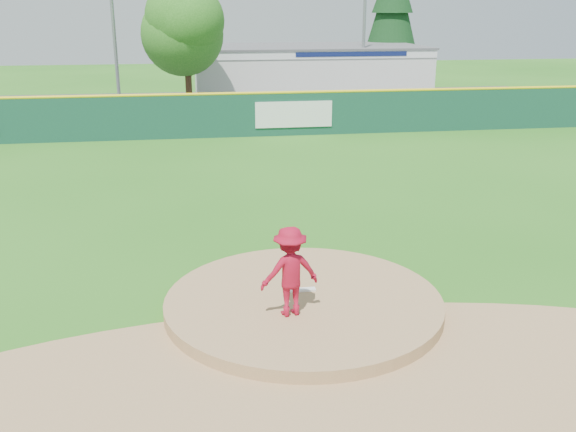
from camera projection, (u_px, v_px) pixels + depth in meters
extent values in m
plane|color=#286B19|center=(303.00, 308.00, 12.80)|extent=(120.00, 120.00, 0.00)
cylinder|color=#9E774C|center=(303.00, 308.00, 12.80)|extent=(5.50, 5.50, 0.50)
cube|color=white|center=(301.00, 290.00, 12.99)|extent=(0.60, 0.15, 0.04)
cylinder|color=#9E774C|center=(337.00, 393.00, 9.97)|extent=(15.40, 15.40, 0.01)
cube|color=#38383A|center=(224.00, 108.00, 38.16)|extent=(44.00, 16.00, 0.02)
imported|color=maroon|center=(290.00, 271.00, 11.77)|extent=(1.21, 0.83, 1.71)
imported|color=silver|center=(212.00, 115.00, 31.90)|extent=(4.55, 2.24, 1.24)
cube|color=silver|center=(308.00, 72.00, 43.24)|extent=(15.00, 8.00, 3.20)
cube|color=white|center=(320.00, 54.00, 39.03)|extent=(15.00, 0.06, 0.55)
cube|color=#0F194C|center=(352.00, 54.00, 39.28)|extent=(7.00, 0.03, 0.28)
cube|color=#59595B|center=(308.00, 46.00, 42.73)|extent=(15.20, 8.20, 0.12)
cube|color=white|center=(294.00, 114.00, 29.72)|extent=(3.60, 0.04, 1.20)
cube|color=#134031|center=(235.00, 116.00, 29.40)|extent=(40.00, 0.10, 2.00)
cylinder|color=yellow|center=(234.00, 94.00, 29.09)|extent=(40.00, 0.14, 0.14)
cylinder|color=#382314|center=(189.00, 91.00, 35.59)|extent=(0.36, 0.36, 2.60)
sphere|color=#387F23|center=(186.00, 30.00, 34.58)|extent=(5.60, 5.60, 5.60)
cylinder|color=#382314|center=(389.00, 76.00, 48.27)|extent=(0.40, 0.40, 1.60)
cone|color=#113A16|center=(392.00, 10.00, 46.80)|extent=(4.40, 4.40, 7.90)
cylinder|color=gray|center=(112.00, 12.00, 35.58)|extent=(0.20, 0.20, 11.00)
cylinder|color=gray|center=(364.00, 20.00, 39.81)|extent=(0.20, 0.20, 10.00)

